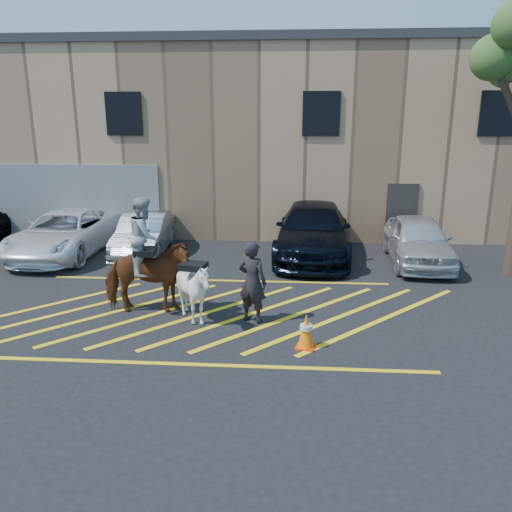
# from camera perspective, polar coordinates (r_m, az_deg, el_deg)

# --- Properties ---
(ground) EXTENTS (90.00, 90.00, 0.00)m
(ground) POSITION_cam_1_polar(r_m,az_deg,el_deg) (12.15, -5.73, -6.07)
(ground) COLOR black
(ground) RESTS_ON ground
(car_white_pickup) EXTENTS (2.53, 5.30, 1.46)m
(car_white_pickup) POSITION_cam_1_polar(r_m,az_deg,el_deg) (17.84, -20.99, 2.41)
(car_white_pickup) COLOR white
(car_white_pickup) RESTS_ON ground
(car_silver_sedan) EXTENTS (1.75, 4.27, 1.38)m
(car_silver_sedan) POSITION_cam_1_polar(r_m,az_deg,el_deg) (17.16, -12.62, 2.45)
(car_silver_sedan) COLOR gray
(car_silver_sedan) RESTS_ON ground
(car_blue_suv) EXTENTS (2.71, 5.95, 1.69)m
(car_blue_suv) POSITION_cam_1_polar(r_m,az_deg,el_deg) (16.67, 6.54, 2.90)
(car_blue_suv) COLOR black
(car_blue_suv) RESTS_ON ground
(car_white_suv) EXTENTS (1.97, 4.46, 1.49)m
(car_white_suv) POSITION_cam_1_polar(r_m,az_deg,el_deg) (16.48, 18.00, 1.73)
(car_white_suv) COLOR silver
(car_white_suv) RESTS_ON ground
(handler) EXTENTS (0.81, 0.69, 1.87)m
(handler) POSITION_cam_1_polar(r_m,az_deg,el_deg) (11.09, -0.42, -2.98)
(handler) COLOR black
(handler) RESTS_ON ground
(warehouse) EXTENTS (32.42, 10.20, 7.30)m
(warehouse) POSITION_cam_1_polar(r_m,az_deg,el_deg) (23.22, -0.99, 13.51)
(warehouse) COLOR tan
(warehouse) RESTS_ON ground
(hatching_zone) EXTENTS (12.60, 5.12, 0.01)m
(hatching_zone) POSITION_cam_1_polar(r_m,az_deg,el_deg) (11.87, -5.98, -6.57)
(hatching_zone) COLOR yellow
(hatching_zone) RESTS_ON ground
(mounted_bay) EXTENTS (2.16, 1.13, 2.75)m
(mounted_bay) POSITION_cam_1_polar(r_m,az_deg,el_deg) (11.82, -12.42, -1.29)
(mounted_bay) COLOR brown
(mounted_bay) RESTS_ON ground
(saddled_white) EXTENTS (1.40, 1.52, 1.47)m
(saddled_white) POSITION_cam_1_polar(r_m,az_deg,el_deg) (11.21, -7.09, -3.93)
(saddled_white) COLOR white
(saddled_white) RESTS_ON ground
(traffic_cone) EXTENTS (0.45, 0.45, 0.73)m
(traffic_cone) POSITION_cam_1_polar(r_m,az_deg,el_deg) (10.08, 5.75, -8.49)
(traffic_cone) COLOR #FF300A
(traffic_cone) RESTS_ON ground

